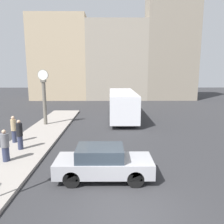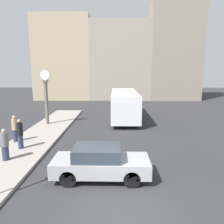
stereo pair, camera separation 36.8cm
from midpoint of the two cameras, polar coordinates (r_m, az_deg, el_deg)
The scene contains 9 objects.
ground_plane at distance 8.14m, azimuth 2.07°, elevation -24.97°, with size 120.00×120.00×0.00m, color #2D2D30.
sidewalk_corner at distance 16.78m, azimuth -19.31°, elevation -6.19°, with size 3.02×21.14×0.16m, color gray.
building_row at distance 38.33m, azimuth 1.13°, elevation 14.55°, with size 27.80×5.00×17.55m.
sedan_car at distance 9.93m, azimuth -3.46°, elevation -13.06°, with size 4.26×1.71×1.50m.
bus_distant at distance 22.13m, azimuth 2.20°, elevation 2.28°, with size 2.53×9.28×2.74m.
street_clock at distance 19.85m, azimuth -17.80°, elevation 3.62°, with size 0.91×0.40×4.75m.
pedestrian_black_jacket at distance 14.13m, azimuth -23.66°, elevation -5.46°, with size 0.36×0.36×1.79m.
pedestrian_grey_jacket at distance 12.65m, azimuth -26.91°, elevation -7.87°, with size 0.41×0.41×1.68m.
pedestrian_tan_coat at distance 15.67m, azimuth -24.90°, elevation -4.10°, with size 0.34×0.34×1.75m.
Camera 1 is at (-0.50, -6.63, 4.72)m, focal length 35.00 mm.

